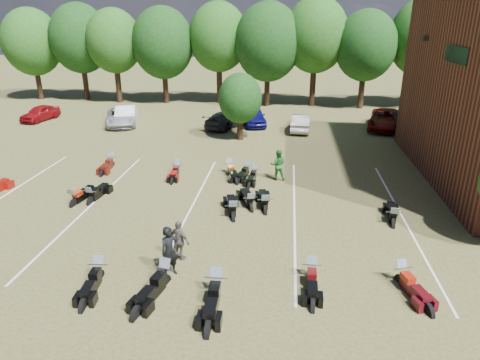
# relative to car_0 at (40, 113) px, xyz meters

# --- Properties ---
(ground) EXTENTS (160.00, 160.00, 0.00)m
(ground) POSITION_rel_car_0_xyz_m (20.28, -19.66, -0.66)
(ground) COLOR brown
(ground) RESTS_ON ground
(car_0) EXTENTS (2.31, 4.13, 1.33)m
(car_0) POSITION_rel_car_0_xyz_m (0.00, 0.00, 0.00)
(car_0) COLOR maroon
(car_0) RESTS_ON ground
(car_1) EXTENTS (2.88, 4.97, 1.55)m
(car_1) POSITION_rel_car_0_xyz_m (7.86, 0.24, 0.11)
(car_1) COLOR silver
(car_1) RESTS_ON ground
(car_2) EXTENTS (3.95, 5.59, 1.42)m
(car_2) POSITION_rel_car_0_xyz_m (7.74, -0.83, 0.04)
(car_2) COLOR #9B9DA3
(car_2) RESTS_ON ground
(car_3) EXTENTS (3.61, 5.00, 1.35)m
(car_3) POSITION_rel_car_0_xyz_m (16.74, -0.71, 0.01)
(car_3) COLOR black
(car_3) RESTS_ON ground
(car_4) EXTENTS (2.72, 4.75, 1.52)m
(car_4) POSITION_rel_car_0_xyz_m (18.90, 0.53, 0.10)
(car_4) COLOR #0C0C56
(car_4) RESTS_ON ground
(car_5) EXTENTS (1.76, 4.25, 1.37)m
(car_5) POSITION_rel_car_0_xyz_m (22.88, -1.05, 0.02)
(car_5) COLOR #A1A19D
(car_5) RESTS_ON ground
(car_6) EXTENTS (3.87, 6.06, 1.56)m
(car_6) POSITION_rel_car_0_xyz_m (29.82, 0.41, 0.11)
(car_6) COLOR #560804
(car_6) RESTS_ON ground
(car_7) EXTENTS (2.24, 5.36, 1.55)m
(car_7) POSITION_rel_car_0_xyz_m (31.17, 0.22, 0.11)
(car_7) COLOR #3C3C41
(car_7) RESTS_ON ground
(person_black) EXTENTS (0.81, 0.82, 1.90)m
(person_black) POSITION_rel_car_0_xyz_m (17.80, -22.27, 0.29)
(person_black) COLOR black
(person_black) RESTS_ON ground
(person_green) EXTENTS (0.92, 0.75, 1.78)m
(person_green) POSITION_rel_car_0_xyz_m (21.34, -12.29, 0.23)
(person_green) COLOR #256327
(person_green) RESTS_ON ground
(person_grey) EXTENTS (1.03, 0.82, 1.64)m
(person_grey) POSITION_rel_car_0_xyz_m (17.89, -21.23, 0.15)
(person_grey) COLOR #534D47
(person_grey) RESTS_ON ground
(motorcycle_2) EXTENTS (0.93, 2.31, 1.26)m
(motorcycle_2) POSITION_rel_car_0_xyz_m (15.35, -22.85, -0.66)
(motorcycle_2) COLOR black
(motorcycle_2) RESTS_ON ground
(motorcycle_3) EXTENTS (1.33, 2.58, 1.38)m
(motorcycle_3) POSITION_rel_car_0_xyz_m (17.74, -22.93, -0.66)
(motorcycle_3) COLOR black
(motorcycle_3) RESTS_ON ground
(motorcycle_4) EXTENTS (0.86, 2.54, 1.40)m
(motorcycle_4) POSITION_rel_car_0_xyz_m (19.64, -23.30, -0.66)
(motorcycle_4) COLOR black
(motorcycle_4) RESTS_ON ground
(motorcycle_5) EXTENTS (0.74, 2.24, 1.24)m
(motorcycle_5) POSITION_rel_car_0_xyz_m (22.83, -22.03, -0.66)
(motorcycle_5) COLOR black
(motorcycle_5) RESTS_ON ground
(motorcycle_6) EXTENTS (1.35, 2.37, 1.26)m
(motorcycle_6) POSITION_rel_car_0_xyz_m (25.95, -21.92, -0.66)
(motorcycle_6) COLOR #41090F
(motorcycle_6) RESTS_ON ground
(motorcycle_8) EXTENTS (1.07, 2.37, 1.27)m
(motorcycle_8) POSITION_rel_car_0_xyz_m (11.46, -16.94, -0.66)
(motorcycle_8) COLOR black
(motorcycle_8) RESTS_ON ground
(motorcycle_9) EXTENTS (0.98, 2.37, 1.28)m
(motorcycle_9) POSITION_rel_car_0_xyz_m (12.17, -16.60, -0.66)
(motorcycle_9) COLOR black
(motorcycle_9) RESTS_ON ground
(motorcycle_10) EXTENTS (1.26, 2.56, 1.37)m
(motorcycle_10) POSITION_rel_car_0_xyz_m (19.46, -17.56, -0.66)
(motorcycle_10) COLOR black
(motorcycle_10) RESTS_ON ground
(motorcycle_11) EXTENTS (1.13, 2.51, 1.35)m
(motorcycle_11) POSITION_rel_car_0_xyz_m (20.89, -16.68, -0.66)
(motorcycle_11) COLOR black
(motorcycle_11) RESTS_ON ground
(motorcycle_12) EXTENTS (1.49, 2.45, 1.30)m
(motorcycle_12) POSITION_rel_car_0_xyz_m (20.18, -16.49, -0.66)
(motorcycle_12) COLOR black
(motorcycle_12) RESTS_ON ground
(motorcycle_13) EXTENTS (1.01, 2.39, 1.30)m
(motorcycle_13) POSITION_rel_car_0_xyz_m (26.64, -17.41, -0.66)
(motorcycle_13) COLOR black
(motorcycle_13) RESTS_ON ground
(motorcycle_14) EXTENTS (0.80, 2.28, 1.26)m
(motorcycle_14) POSITION_rel_car_0_xyz_m (11.06, -11.16, -0.66)
(motorcycle_14) COLOR #450E09
(motorcycle_14) RESTS_ON ground
(motorcycle_15) EXTENTS (0.82, 2.18, 1.19)m
(motorcycle_15) POSITION_rel_car_0_xyz_m (15.40, -11.89, -0.66)
(motorcycle_15) COLOR maroon
(motorcycle_15) RESTS_ON ground
(motorcycle_16) EXTENTS (0.72, 2.03, 1.12)m
(motorcycle_16) POSITION_rel_car_0_xyz_m (15.45, -12.08, -0.66)
(motorcycle_16) COLOR black
(motorcycle_16) RESTS_ON ground
(motorcycle_17) EXTENTS (1.46, 2.39, 1.27)m
(motorcycle_17) POSITION_rel_car_0_xyz_m (18.50, -11.60, -0.66)
(motorcycle_17) COLOR black
(motorcycle_17) RESTS_ON ground
(motorcycle_18) EXTENTS (1.12, 2.20, 1.17)m
(motorcycle_18) POSITION_rel_car_0_xyz_m (19.53, -11.68, -0.66)
(motorcycle_18) COLOR black
(motorcycle_18) RESTS_ON ground
(motorcycle_19) EXTENTS (0.88, 2.12, 1.15)m
(motorcycle_19) POSITION_rel_car_0_xyz_m (20.02, -12.21, -0.66)
(motorcycle_19) COLOR black
(motorcycle_19) RESTS_ON ground
(tree_line) EXTENTS (56.00, 6.00, 9.79)m
(tree_line) POSITION_rel_car_0_xyz_m (19.28, 9.34, 5.65)
(tree_line) COLOR black
(tree_line) RESTS_ON ground
(young_tree_midfield) EXTENTS (3.20, 3.20, 4.70)m
(young_tree_midfield) POSITION_rel_car_0_xyz_m (18.28, -4.16, 2.43)
(young_tree_midfield) COLOR black
(young_tree_midfield) RESTS_ON ground
(parking_lines) EXTENTS (20.10, 14.00, 0.01)m
(parking_lines) POSITION_rel_car_0_xyz_m (17.28, -16.66, -0.66)
(parking_lines) COLOR silver
(parking_lines) RESTS_ON ground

